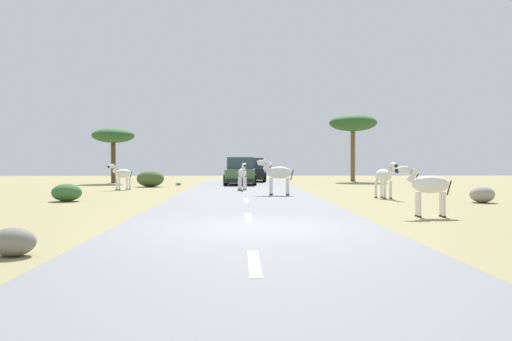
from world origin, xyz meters
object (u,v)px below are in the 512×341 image
object	(u,v)px
zebra_2	(384,176)
bush_0	(67,193)
zebra_0	(243,173)
zebra_4	(277,173)
rock_0	(178,184)
bush_3	(150,179)
rock_3	(482,194)
tree_1	(353,124)
car_0	(252,171)
car_1	(241,172)
tree_3	(113,136)
rock_1	(13,242)
zebra_1	(427,185)
zebra_3	(122,174)

from	to	relation	value
zebra_2	bush_0	size ratio (longest dim) A/B	1.44
zebra_0	zebra_4	bearing A→B (deg)	101.99
rock_0	zebra_2	bearing A→B (deg)	-50.87
bush_3	rock_0	world-z (taller)	bush_3
rock_0	rock_3	xyz separation A→B (m)	(12.80, -14.44, 0.21)
tree_1	zebra_4	bearing A→B (deg)	-112.31
car_0	car_1	world-z (taller)	same
tree_3	car_1	bearing A→B (deg)	-22.17
car_1	bush_0	distance (m)	14.95
rock_0	rock_1	world-z (taller)	rock_1
zebra_1	zebra_4	bearing A→B (deg)	26.36
bush_3	rock_3	world-z (taller)	bush_3
tree_1	tree_3	bearing A→B (deg)	-170.67
car_0	rock_1	distance (m)	30.57
car_1	bush_0	world-z (taller)	car_1
car_0	bush_3	bearing A→B (deg)	52.27
zebra_4	rock_3	size ratio (longest dim) A/B	1.82
rock_3	zebra_3	bearing A→B (deg)	148.81
car_0	zebra_2	bearing A→B (deg)	109.50
zebra_3	bush_3	bearing A→B (deg)	-61.84
zebra_4	rock_0	bearing A→B (deg)	40.23
tree_1	bush_3	distance (m)	16.85
zebra_0	zebra_2	bearing A→B (deg)	127.59
zebra_2	bush_0	distance (m)	12.53
zebra_3	bush_3	size ratio (longest dim) A/B	0.88
car_1	rock_3	size ratio (longest dim) A/B	4.75
rock_1	rock_0	bearing A→B (deg)	90.85
car_1	bush_3	xyz separation A→B (m)	(-5.41, -1.90, -0.36)
car_0	tree_3	xyz separation A→B (m)	(-9.84, -1.63, 2.45)
zebra_0	car_1	size ratio (longest dim) A/B	0.35
bush_0	bush_3	size ratio (longest dim) A/B	0.69
car_0	tree_3	distance (m)	10.27
zebra_2	rock_3	xyz separation A→B (m)	(2.95, -2.34, -0.61)
rock_1	zebra_1	bearing A→B (deg)	33.09
zebra_3	rock_0	xyz separation A→B (m)	(2.38, 5.25, -0.75)
zebra_4	bush_0	size ratio (longest dim) A/B	1.51
zebra_3	zebra_4	xyz separation A→B (m)	(7.94, -5.30, 0.15)
zebra_4	zebra_0	bearing A→B (deg)	32.71
zebra_2	bush_0	bearing A→B (deg)	-9.60
car_0	zebra_0	bearing A→B (deg)	89.69
tree_1	rock_1	size ratio (longest dim) A/B	7.17
zebra_0	zebra_1	xyz separation A→B (m)	(4.96, -12.79, -0.05)
rock_1	tree_1	bearing A→B (deg)	68.79
zebra_1	zebra_2	distance (m)	7.22
car_1	tree_3	bearing A→B (deg)	-20.57
zebra_3	tree_1	xyz separation A→B (m)	(14.97, 11.84, 3.58)
bush_0	zebra_2	bearing A→B (deg)	5.82
zebra_1	zebra_4	distance (m)	9.38
zebra_0	tree_3	bearing A→B (deg)	-56.61
zebra_4	bush_0	bearing A→B (deg)	121.49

